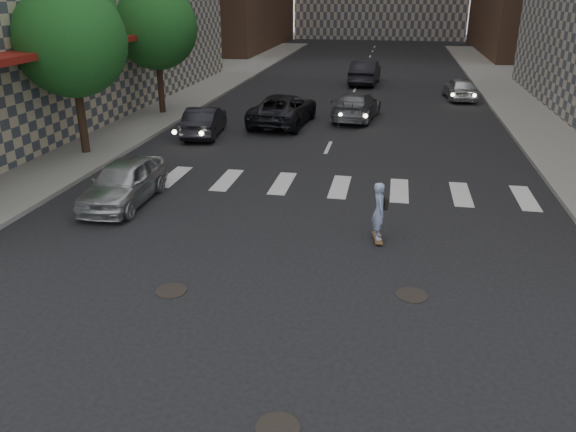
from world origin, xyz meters
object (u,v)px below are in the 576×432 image
traffic_car_c (283,109)px  traffic_car_d (460,88)px  tree_c (157,23)px  skateboarder (379,211)px  tree_b (73,35)px  traffic_car_b (356,106)px  traffic_car_a (204,121)px  silver_sedan (124,182)px  traffic_car_e (365,72)px

traffic_car_c → traffic_car_d: bearing=-132.6°
tree_c → skateboarder: size_ratio=4.02×
traffic_car_c → tree_b: bearing=50.2°
tree_c → traffic_car_c: size_ratio=1.23×
skateboarder → traffic_car_b: skateboarder is taller
tree_b → tree_c: 8.00m
tree_b → skateboarder: bearing=-28.0°
tree_b → traffic_car_a: size_ratio=1.65×
silver_sedan → skateboarder: bearing=-11.3°
traffic_car_a → traffic_car_c: traffic_car_c is taller
tree_c → traffic_car_d: size_ratio=1.65×
tree_c → traffic_car_c: tree_c is taller
tree_b → traffic_car_d: (15.95, 15.39, -3.97)m
traffic_car_a → traffic_car_e: traffic_car_e is taller
traffic_car_a → traffic_car_b: (6.58, 4.77, 0.03)m
silver_sedan → traffic_car_a: (-0.33, 8.85, -0.03)m
tree_b → skateboarder: 14.00m
traffic_car_a → traffic_car_d: bearing=-144.2°
tree_b → traffic_car_b: size_ratio=1.38×
traffic_car_a → traffic_car_b: traffic_car_b is taller
traffic_car_c → traffic_car_d: size_ratio=1.34×
tree_c → skateboarder: tree_c is taller
skateboarder → traffic_car_a: size_ratio=0.41×
tree_c → traffic_car_a: bearing=-48.3°
tree_b → traffic_car_c: (6.73, 6.86, -3.90)m
tree_b → traffic_car_a: 6.67m
tree_c → traffic_car_c: (6.73, -1.14, -3.90)m
skateboarder → traffic_car_e: bearing=85.0°
tree_b → silver_sedan: tree_b is taller
tree_c → skateboarder: bearing=-50.3°
tree_c → traffic_car_e: size_ratio=1.33×
traffic_car_b → traffic_car_d: size_ratio=1.20×
skateboarder → traffic_car_e: 26.66m
skateboarder → traffic_car_d: (4.06, 21.72, -0.18)m
tree_c → traffic_car_d: bearing=24.9°
traffic_car_a → traffic_car_b: 8.12m
skateboarder → traffic_car_d: bearing=70.2°
skateboarder → traffic_car_a: (-8.27, 10.27, -0.20)m
silver_sedan → traffic_car_b: 14.99m
traffic_car_a → silver_sedan: bearing=85.1°
traffic_car_b → silver_sedan: bearing=72.8°
traffic_car_c → traffic_car_b: bearing=-147.3°
tree_c → traffic_car_d: tree_c is taller
silver_sedan → traffic_car_d: 23.59m
tree_b → tree_c: same height
silver_sedan → traffic_car_c: 12.10m
skateboarder → tree_b: bearing=142.8°
skateboarder → traffic_car_c: skateboarder is taller
tree_b → traffic_car_a: bearing=47.4°
traffic_car_b → tree_b: bearing=47.9°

